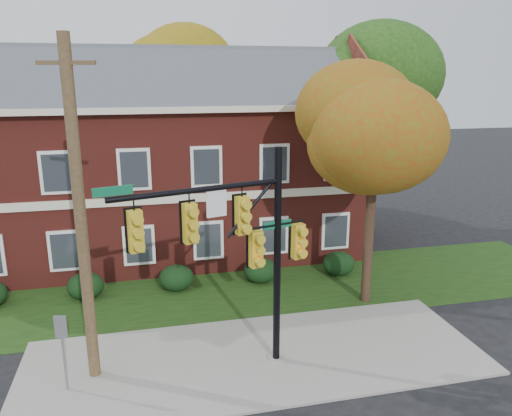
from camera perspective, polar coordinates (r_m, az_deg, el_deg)
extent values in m
plane|color=black|center=(15.20, 0.96, -18.79)|extent=(120.00, 120.00, 0.00)
cube|color=gray|center=(16.00, 0.06, -16.73)|extent=(14.00, 5.00, 0.08)
cube|color=#193811|center=(20.35, -3.18, -9.53)|extent=(30.00, 6.00, 0.04)
cube|color=maroon|center=(24.78, -10.29, 3.20)|extent=(18.00, 8.00, 7.00)
cube|color=beige|center=(24.32, -10.69, 11.58)|extent=(18.80, 8.80, 0.24)
cube|color=beige|center=(20.85, -9.69, 1.02)|extent=(18.00, 0.12, 0.35)
ellipsoid|color=black|center=(20.69, -18.90, -8.41)|extent=(1.40, 1.26, 1.05)
ellipsoid|color=black|center=(20.58, -9.09, -7.89)|extent=(1.40, 1.26, 1.05)
ellipsoid|color=black|center=(21.05, 0.52, -7.15)|extent=(1.40, 1.26, 1.05)
ellipsoid|color=black|center=(22.08, 9.43, -6.28)|extent=(1.40, 1.26, 1.05)
cylinder|color=black|center=(18.99, 12.81, -2.47)|extent=(0.36, 0.36, 5.76)
ellipsoid|color=#9C320D|center=(18.27, 13.46, 8.37)|extent=(4.25, 4.25, 3.60)
ellipsoid|color=#9C320D|center=(18.17, 15.90, 10.09)|extent=(3.50, 3.50, 3.00)
cylinder|color=black|center=(28.43, 12.37, 4.63)|extent=(0.36, 0.36, 7.04)
ellipsoid|color=#163A0F|center=(28.01, 12.88, 13.51)|extent=(5.95, 5.95, 5.04)
ellipsoid|color=#163A0F|center=(27.93, 15.11, 14.61)|extent=(4.90, 4.90, 4.20)
cylinder|color=black|center=(32.65, -9.32, 6.65)|extent=(0.36, 0.36, 7.68)
ellipsoid|color=#AC6B0E|center=(32.33, -9.68, 15.09)|extent=(6.46, 6.46, 5.47)
ellipsoid|color=#AC6B0E|center=(31.85, -7.89, 16.24)|extent=(5.32, 5.32, 4.56)
cylinder|color=gray|center=(15.86, 2.31, -16.91)|extent=(0.53, 0.53, 0.15)
cylinder|color=black|center=(14.43, 2.44, -6.02)|extent=(0.26, 0.26, 6.57)
cylinder|color=black|center=(12.72, -6.51, 2.08)|extent=(4.55, 1.44, 0.15)
cylinder|color=black|center=(14.08, 2.49, -1.91)|extent=(1.64, 0.54, 0.08)
cube|color=gold|center=(12.41, -13.61, -2.61)|extent=(0.47, 0.38, 1.09)
cube|color=gold|center=(12.83, -7.56, -1.74)|extent=(0.47, 0.38, 1.09)
cube|color=gold|center=(13.42, -1.59, -0.86)|extent=(0.47, 0.38, 1.09)
cube|color=silver|center=(13.00, -4.54, 0.50)|extent=(0.55, 0.19, 0.70)
cube|color=#0C5E3A|center=(12.04, -16.06, 1.86)|extent=(0.91, 0.29, 0.23)
cube|color=gold|center=(13.93, -0.02, -4.72)|extent=(0.47, 0.38, 1.09)
cube|color=gold|center=(14.63, 4.82, -3.80)|extent=(0.47, 0.38, 1.09)
cube|color=#0C5E3A|center=(14.08, 2.49, -1.91)|extent=(0.87, 0.28, 0.22)
cylinder|color=#473321|center=(14.02, -19.40, -1.25)|extent=(0.39, 0.39, 9.47)
cube|color=#473321|center=(13.52, -20.91, 15.26)|extent=(1.45, 0.48, 0.11)
cylinder|color=slate|center=(14.95, -21.12, -15.38)|extent=(0.07, 0.07, 2.29)
cube|color=slate|center=(14.57, -21.43, -12.54)|extent=(0.33, 0.11, 0.64)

